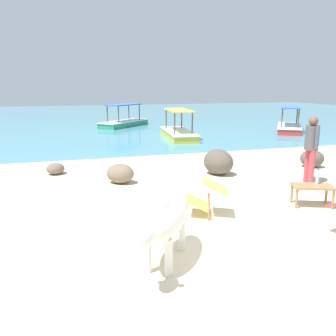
{
  "coord_description": "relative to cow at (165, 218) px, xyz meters",
  "views": [
    {
      "loc": [
        -2.65,
        -4.41,
        2.36
      ],
      "look_at": [
        -0.42,
        3.0,
        0.55
      ],
      "focal_mm": 37.71,
      "sensor_mm": 36.0,
      "label": 1
    }
  ],
  "objects": [
    {
      "name": "shore_rock_large",
      "position": [
        -1.46,
        5.51,
        -0.49
      ],
      "size": [
        0.58,
        0.6,
        0.3
      ],
      "primitive_type": "ellipsoid",
      "rotation": [
        0.0,
        0.0,
        1.34
      ],
      "color": "#6B5B4C",
      "rests_on": "sand_beach"
    },
    {
      "name": "cow",
      "position": [
        0.0,
        0.0,
        0.0
      ],
      "size": [
        1.2,
        1.63,
        0.96
      ],
      "rotation": [
        0.0,
        0.0,
        4.16
      ],
      "color": "silver",
      "rests_on": "sand_beach"
    },
    {
      "name": "boat_green",
      "position": [
        2.31,
        16.56,
        -0.39
      ],
      "size": [
        3.4,
        3.43,
        1.29
      ],
      "rotation": [
        0.0,
        0.0,
        0.79
      ],
      "color": "#338E66",
      "rests_on": "water_surface"
    },
    {
      "name": "boat_yellow",
      "position": [
        3.89,
        11.16,
        -0.39
      ],
      "size": [
        1.58,
        3.78,
        1.29
      ],
      "rotation": [
        0.0,
        0.0,
        1.45
      ],
      "color": "gold",
      "rests_on": "water_surface"
    },
    {
      "name": "sand_beach",
      "position": [
        1.44,
        0.24,
        -0.66
      ],
      "size": [
        18.0,
        14.0,
        0.04
      ],
      "primitive_type": "cube",
      "color": "beige",
      "rests_on": "ground"
    },
    {
      "name": "shore_rock_flat",
      "position": [
        0.07,
        4.11,
        -0.4
      ],
      "size": [
        0.88,
        0.85,
        0.48
      ],
      "primitive_type": "ellipsoid",
      "rotation": [
        0.0,
        0.0,
        2.5
      ],
      "color": "#756651",
      "rests_on": "sand_beach"
    },
    {
      "name": "water_surface",
      "position": [
        1.44,
        22.24,
        -0.68
      ],
      "size": [
        60.0,
        36.0,
        0.03
      ],
      "primitive_type": "cube",
      "color": "teal",
      "rests_on": "ground"
    },
    {
      "name": "deck_chair_near",
      "position": [
        1.21,
        1.47,
        -0.25
      ],
      "size": [
        0.91,
        0.79,
        0.68
      ],
      "rotation": [
        0.0,
        0.0,
        2.75
      ],
      "color": "olive",
      "rests_on": "sand_beach"
    },
    {
      "name": "boat_red",
      "position": [
        10.21,
        11.71,
        -0.39
      ],
      "size": [
        3.04,
        3.68,
        1.29
      ],
      "rotation": [
        0.0,
        0.0,
        0.97
      ],
      "color": "#C63833",
      "rests_on": "water_surface"
    },
    {
      "name": "shore_rock_small",
      "position": [
        2.71,
        4.22,
        -0.3
      ],
      "size": [
        0.97,
        1.06,
        0.68
      ],
      "primitive_type": "ellipsoid",
      "rotation": [
        0.0,
        0.0,
        1.99
      ],
      "color": "brown",
      "rests_on": "sand_beach"
    },
    {
      "name": "person_standing",
      "position": [
        4.48,
        2.82,
        0.31
      ],
      "size": [
        0.32,
        0.51,
        1.62
      ],
      "rotation": [
        0.0,
        0.0,
        3.0
      ],
      "color": "#CC3D47",
      "rests_on": "sand_beach"
    },
    {
      "name": "shore_rock_medium",
      "position": [
        5.69,
        4.24,
        -0.38
      ],
      "size": [
        0.86,
        0.83,
        0.51
      ],
      "primitive_type": "ellipsoid",
      "rotation": [
        0.0,
        0.0,
        2.55
      ],
      "color": "brown",
      "rests_on": "sand_beach"
    },
    {
      "name": "bottle",
      "position": [
        3.57,
        1.43,
        -0.1
      ],
      "size": [
        0.07,
        0.07,
        0.3
      ],
      "color": "#A3C6D1",
      "rests_on": "low_bench_table"
    },
    {
      "name": "low_bench_table",
      "position": [
        3.41,
        1.36,
        -0.28
      ],
      "size": [
        0.87,
        0.69,
        0.42
      ],
      "rotation": [
        0.0,
        0.0,
        -0.37
      ],
      "color": "olive",
      "rests_on": "sand_beach"
    }
  ]
}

